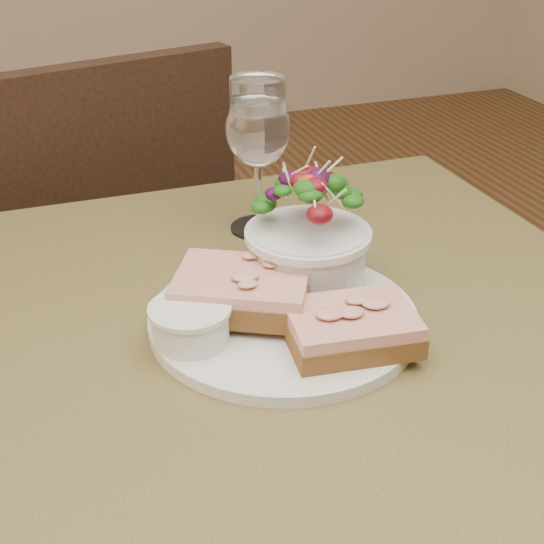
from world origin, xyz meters
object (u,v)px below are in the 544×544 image
object	(u,v)px
ramekin	(190,321)
wine_glass	(258,134)
sandwich_back	(242,290)
cafe_table	(269,422)
dinner_plate	(283,318)
sandwich_front	(351,328)
salad_bowl	(308,231)
chair_far	(98,355)

from	to	relation	value
ramekin	wine_glass	xyz separation A→B (m)	(0.14, 0.23, 0.09)
sandwich_back	ramekin	bearing A→B (deg)	-125.10
cafe_table	dinner_plate	world-z (taller)	dinner_plate
sandwich_back	wine_glass	world-z (taller)	wine_glass
sandwich_front	ramekin	xyz separation A→B (m)	(-0.14, 0.05, 0.00)
dinner_plate	sandwich_front	distance (m)	0.08
sandwich_front	salad_bowl	world-z (taller)	salad_bowl
sandwich_front	sandwich_back	size ratio (longest dim) A/B	0.79
cafe_table	chair_far	size ratio (longest dim) A/B	0.89
sandwich_front	wine_glass	bearing A→B (deg)	95.19
cafe_table	chair_far	world-z (taller)	chair_far
cafe_table	dinner_plate	size ratio (longest dim) A/B	3.01
dinner_plate	salad_bowl	size ratio (longest dim) A/B	2.09
wine_glass	sandwich_back	bearing A→B (deg)	-113.17
sandwich_back	wine_glass	xyz separation A→B (m)	(0.08, 0.20, 0.09)
chair_far	dinner_plate	distance (m)	0.83
sandwich_back	chair_far	bearing A→B (deg)	126.24
ramekin	chair_far	bearing A→B (deg)	92.82
cafe_table	salad_bowl	distance (m)	0.20
dinner_plate	sandwich_back	bearing A→B (deg)	156.20
ramekin	sandwich_front	bearing A→B (deg)	-21.61
chair_far	ramekin	xyz separation A→B (m)	(0.03, -0.70, 0.49)
cafe_table	sandwich_back	xyz separation A→B (m)	(-0.01, 0.04, 0.14)
chair_far	wine_glass	distance (m)	0.77
salad_bowl	sandwich_back	bearing A→B (deg)	-157.49
chair_far	dinner_plate	size ratio (longest dim) A/B	3.38
sandwich_front	wine_glass	size ratio (longest dim) A/B	0.72
sandwich_front	ramekin	distance (m)	0.15
dinner_plate	wine_glass	bearing A→B (deg)	77.40
sandwich_front	dinner_plate	bearing A→B (deg)	127.30
wine_glass	cafe_table	bearing A→B (deg)	-106.81
cafe_table	dinner_plate	xyz separation A→B (m)	(0.02, 0.02, 0.11)
sandwich_back	ramekin	distance (m)	0.07
chair_far	wine_glass	bearing A→B (deg)	96.58
ramekin	salad_bowl	bearing A→B (deg)	24.33
dinner_plate	ramekin	xyz separation A→B (m)	(-0.10, -0.01, 0.03)
wine_glass	sandwich_front	bearing A→B (deg)	-91.48
chair_far	salad_bowl	bearing A→B (deg)	91.28
dinner_plate	sandwich_front	world-z (taller)	sandwich_front
dinner_plate	salad_bowl	xyz separation A→B (m)	(0.05, 0.05, 0.07)
dinner_plate	salad_bowl	bearing A→B (deg)	47.83
cafe_table	salad_bowl	xyz separation A→B (m)	(0.07, 0.07, 0.17)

